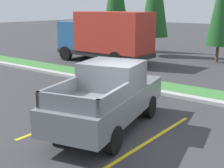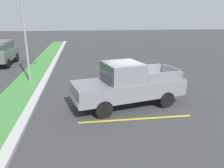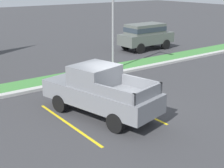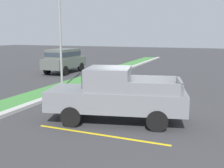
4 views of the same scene
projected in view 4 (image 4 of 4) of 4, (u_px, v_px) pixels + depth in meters
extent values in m
plane|color=#38383A|center=(133.00, 117.00, 10.87)|extent=(120.00, 120.00, 0.00)
cube|color=yellow|center=(100.00, 135.00, 8.89)|extent=(0.12, 4.80, 0.01)
cube|color=yellow|center=(129.00, 111.00, 11.72)|extent=(0.12, 4.80, 0.01)
cube|color=#B2B2AD|center=(34.00, 103.00, 12.71)|extent=(56.00, 0.40, 0.15)
cube|color=#42843D|center=(16.00, 102.00, 13.12)|extent=(56.00, 1.80, 0.06)
cylinder|color=black|center=(71.00, 116.00, 9.64)|extent=(0.45, 0.80, 0.76)
cylinder|color=black|center=(83.00, 104.00, 11.29)|extent=(0.45, 0.80, 0.76)
cylinder|color=black|center=(157.00, 121.00, 9.18)|extent=(0.45, 0.80, 0.76)
cylinder|color=black|center=(157.00, 107.00, 10.83)|extent=(0.45, 0.80, 0.76)
cube|color=slate|center=(116.00, 99.00, 10.15)|extent=(3.05, 5.50, 0.76)
cube|color=slate|center=(109.00, 78.00, 10.04)|extent=(2.08, 1.96, 0.84)
cube|color=#2D3842|center=(88.00, 77.00, 10.16)|extent=(1.59, 0.43, 0.63)
cube|color=slate|center=(155.00, 90.00, 8.99)|extent=(0.54, 1.87, 0.44)
cube|color=slate|center=(155.00, 81.00, 10.65)|extent=(0.54, 1.87, 0.44)
cube|color=slate|center=(180.00, 86.00, 9.69)|extent=(1.77, 0.51, 0.44)
cube|color=silver|center=(53.00, 103.00, 10.57)|extent=(1.79, 0.57, 0.28)
cylinder|color=black|center=(65.00, 66.00, 24.87)|extent=(0.80, 0.27, 0.80)
cylinder|color=black|center=(81.00, 67.00, 24.26)|extent=(0.80, 0.27, 0.80)
cylinder|color=black|center=(47.00, 70.00, 22.31)|extent=(0.80, 0.27, 0.80)
cylinder|color=black|center=(65.00, 71.00, 21.70)|extent=(0.80, 0.27, 0.80)
cube|color=#565B56|center=(65.00, 62.00, 23.19)|extent=(4.61, 1.88, 0.84)
cube|color=#565B56|center=(63.00, 53.00, 22.91)|extent=(3.11, 1.70, 0.76)
cube|color=#2D3842|center=(63.00, 54.00, 22.91)|extent=(3.15, 1.74, 0.36)
cylinder|color=gray|center=(60.00, 35.00, 16.01)|extent=(0.14, 0.14, 6.56)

